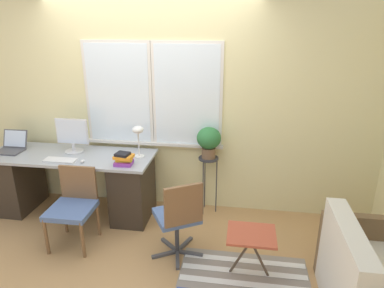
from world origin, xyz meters
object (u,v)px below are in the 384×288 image
(book_stack, at_px, (124,159))
(folding_stool, at_px, (251,237))
(office_chair_swivel, at_px, (179,217))
(desk_chair_wooden, at_px, (73,204))
(plant_stand, at_px, (208,166))
(laptop, at_px, (11,147))
(desk_lamp, at_px, (138,133))
(potted_plant, at_px, (209,140))
(keyboard, at_px, (60,160))
(monitor, at_px, (72,135))
(mouse, at_px, (82,161))

(book_stack, height_order, folding_stool, book_stack)
(office_chair_swivel, bearing_deg, folding_stool, 137.13)
(desk_chair_wooden, height_order, plant_stand, desk_chair_wooden)
(laptop, height_order, plant_stand, laptop)
(plant_stand, bearing_deg, desk_chair_wooden, -148.29)
(laptop, xyz_separation_m, folding_stool, (2.91, -0.84, -0.41))
(laptop, bearing_deg, folding_stool, -16.19)
(desk_lamp, height_order, potted_plant, desk_lamp)
(desk_lamp, bearing_deg, potted_plant, 13.90)
(keyboard, relative_size, desk_lamp, 0.99)
(keyboard, bearing_deg, potted_plant, 15.46)
(monitor, relative_size, potted_plant, 1.10)
(laptop, bearing_deg, plant_stand, 5.72)
(book_stack, bearing_deg, potted_plant, 26.60)
(desk_chair_wooden, bearing_deg, keyboard, 128.54)
(mouse, xyz_separation_m, potted_plant, (1.37, 0.46, 0.16))
(office_chair_swivel, xyz_separation_m, plant_stand, (0.19, 0.93, 0.16))
(book_stack, distance_m, plant_stand, 1.02)
(office_chair_swivel, distance_m, plant_stand, 0.96)
(keyboard, relative_size, book_stack, 1.77)
(laptop, relative_size, potted_plant, 0.83)
(desk_lamp, bearing_deg, book_stack, -111.54)
(mouse, xyz_separation_m, desk_lamp, (0.58, 0.27, 0.27))
(desk_chair_wooden, bearing_deg, mouse, 94.28)
(desk_lamp, height_order, desk_chair_wooden, desk_lamp)
(plant_stand, xyz_separation_m, folding_stool, (0.51, -1.08, -0.21))
(mouse, distance_m, folding_stool, 2.02)
(mouse, bearing_deg, plant_stand, 18.71)
(desk_lamp, bearing_deg, mouse, -155.11)
(desk_chair_wooden, xyz_separation_m, plant_stand, (1.34, 0.83, 0.18))
(monitor, xyz_separation_m, mouse, (0.25, -0.30, -0.19))
(book_stack, height_order, desk_chair_wooden, book_stack)
(laptop, distance_m, desk_chair_wooden, 1.27)
(laptop, xyz_separation_m, office_chair_swivel, (2.21, -0.69, -0.36))
(monitor, xyz_separation_m, folding_stool, (2.13, -0.92, -0.56))
(folding_stool, bearing_deg, laptop, 163.81)
(monitor, height_order, book_stack, monitor)
(mouse, xyz_separation_m, office_chair_swivel, (1.18, -0.46, -0.32))
(potted_plant, bearing_deg, folding_stool, -64.74)
(keyboard, xyz_separation_m, mouse, (0.27, -0.01, 0.01))
(office_chair_swivel, xyz_separation_m, folding_stool, (0.70, -0.16, -0.05))
(plant_stand, distance_m, potted_plant, 0.33)
(monitor, height_order, office_chair_swivel, monitor)
(plant_stand, bearing_deg, potted_plant, 26.57)
(keyboard, height_order, potted_plant, potted_plant)
(potted_plant, bearing_deg, mouse, -161.29)
(keyboard, distance_m, book_stack, 0.75)
(desk_chair_wooden, bearing_deg, book_stack, 39.82)
(laptop, height_order, potted_plant, potted_plant)
(mouse, relative_size, desk_lamp, 0.18)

